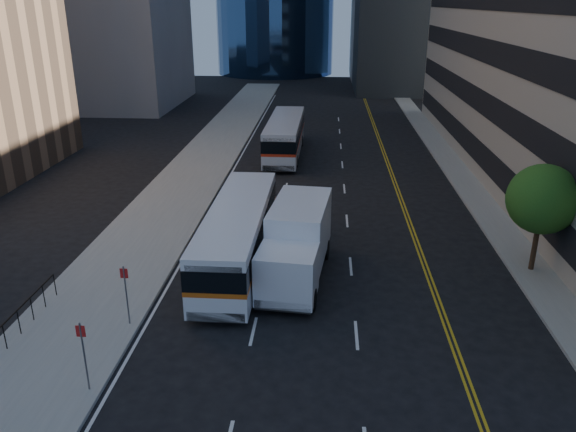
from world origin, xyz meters
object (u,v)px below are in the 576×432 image
(bus_front, at_px, (238,234))
(bus_rear, at_px, (285,136))
(box_truck, at_px, (297,243))
(street_tree, at_px, (543,199))

(bus_front, height_order, bus_rear, bus_rear)
(bus_front, height_order, box_truck, box_truck)
(street_tree, distance_m, bus_rear, 24.55)
(bus_rear, height_order, box_truck, box_truck)
(street_tree, height_order, box_truck, street_tree)
(bus_front, xyz_separation_m, bus_rear, (0.73, 20.81, 0.02))
(street_tree, relative_size, bus_front, 0.44)
(bus_front, relative_size, bus_rear, 0.98)
(street_tree, distance_m, bus_front, 14.08)
(bus_front, relative_size, box_truck, 1.59)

